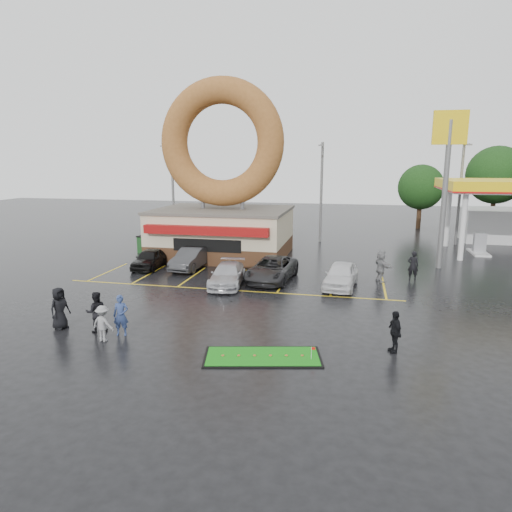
% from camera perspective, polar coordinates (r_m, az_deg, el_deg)
% --- Properties ---
extents(ground, '(120.00, 120.00, 0.00)m').
position_cam_1_polar(ground, '(23.48, -6.10, -6.47)').
color(ground, black).
rests_on(ground, ground).
extents(donut_shop, '(10.20, 8.70, 13.50)m').
position_cam_1_polar(donut_shop, '(35.70, -4.23, 7.14)').
color(donut_shop, '#472B19').
rests_on(donut_shop, ground).
extents(shell_sign, '(2.20, 0.36, 10.60)m').
position_cam_1_polar(shell_sign, '(33.62, 22.82, 10.96)').
color(shell_sign, slate).
rests_on(shell_sign, ground).
extents(streetlight_left, '(0.40, 2.21, 9.00)m').
position_cam_1_polar(streetlight_left, '(44.57, -10.39, 8.31)').
color(streetlight_left, slate).
rests_on(streetlight_left, ground).
extents(streetlight_mid, '(0.40, 2.21, 9.00)m').
position_cam_1_polar(streetlight_mid, '(42.23, 8.16, 8.20)').
color(streetlight_mid, slate).
rests_on(streetlight_mid, ground).
extents(streetlight_right, '(0.40, 2.21, 9.00)m').
position_cam_1_polar(streetlight_right, '(44.00, 24.17, 7.44)').
color(streetlight_right, slate).
rests_on(streetlight_right, ground).
extents(tree_far_c, '(6.30, 6.30, 9.00)m').
position_cam_1_polar(tree_far_c, '(57.09, 27.83, 8.94)').
color(tree_far_c, '#332114').
rests_on(tree_far_c, ground).
extents(tree_far_d, '(4.90, 4.90, 7.00)m').
position_cam_1_polar(tree_far_d, '(53.63, 19.92, 8.09)').
color(tree_far_d, '#332114').
rests_on(tree_far_d, ground).
extents(car_black, '(1.89, 4.06, 1.35)m').
position_cam_1_polar(car_black, '(32.56, -13.19, -0.33)').
color(car_black, black).
rests_on(car_black, ground).
extents(car_dgrey, '(1.80, 4.50, 1.46)m').
position_cam_1_polar(car_dgrey, '(31.83, -8.11, -0.31)').
color(car_dgrey, '#303133').
rests_on(car_dgrey, ground).
extents(car_silver, '(2.30, 4.66, 1.30)m').
position_cam_1_polar(car_silver, '(27.38, -3.59, -2.36)').
color(car_silver, '#B5B5BB').
rests_on(car_silver, ground).
extents(car_grey, '(2.90, 5.44, 1.46)m').
position_cam_1_polar(car_grey, '(28.45, 2.01, -1.64)').
color(car_grey, '#29282A').
rests_on(car_grey, ground).
extents(car_white, '(2.16, 4.48, 1.48)m').
position_cam_1_polar(car_white, '(27.35, 10.57, -2.37)').
color(car_white, silver).
rests_on(car_white, ground).
extents(person_blue, '(0.73, 0.58, 1.77)m').
position_cam_1_polar(person_blue, '(20.40, -16.54, -7.12)').
color(person_blue, navy).
rests_on(person_blue, ground).
extents(person_blackjkt, '(1.10, 1.03, 1.81)m').
position_cam_1_polar(person_blackjkt, '(21.08, -19.33, -6.63)').
color(person_blackjkt, black).
rests_on(person_blackjkt, ground).
extents(person_hoodie, '(1.07, 0.73, 1.53)m').
position_cam_1_polar(person_hoodie, '(20.01, -18.60, -8.00)').
color(person_hoodie, gray).
rests_on(person_hoodie, ground).
extents(person_bystander, '(0.87, 1.07, 1.89)m').
position_cam_1_polar(person_bystander, '(22.09, -23.35, -6.00)').
color(person_bystander, black).
rests_on(person_bystander, ground).
extents(person_cameraman, '(0.72, 1.06, 1.67)m').
position_cam_1_polar(person_cameraman, '(18.74, 16.95, -9.02)').
color(person_cameraman, black).
rests_on(person_cameraman, ground).
extents(person_walker_near, '(1.32, 1.90, 1.97)m').
position_cam_1_polar(person_walker_near, '(29.18, 15.36, -1.20)').
color(person_walker_near, gray).
rests_on(person_walker_near, ground).
extents(person_walker_far, '(0.68, 0.45, 1.84)m').
position_cam_1_polar(person_walker_far, '(30.19, 19.03, -1.13)').
color(person_walker_far, black).
rests_on(person_walker_far, ground).
extents(dumpster, '(1.95, 1.44, 1.30)m').
position_cam_1_polar(dumpster, '(38.24, -13.04, 1.41)').
color(dumpster, '#1C481E').
rests_on(dumpster, ground).
extents(putting_green, '(4.75, 2.83, 0.55)m').
position_cam_1_polar(putting_green, '(17.75, 0.82, -12.47)').
color(putting_green, black).
rests_on(putting_green, ground).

